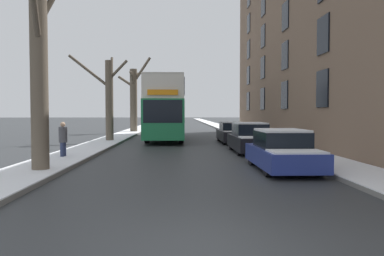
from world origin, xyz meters
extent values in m
plane|color=#303335|center=(0.00, 0.00, 0.00)|extent=(320.00, 320.00, 0.00)
cube|color=slate|center=(-5.26, 53.00, 0.07)|extent=(2.11, 130.00, 0.13)
cube|color=white|center=(-5.26, 53.00, 0.15)|extent=(2.09, 130.00, 0.03)
cube|color=slate|center=(5.26, 53.00, 0.07)|extent=(2.11, 130.00, 0.13)
cube|color=white|center=(5.26, 53.00, 0.15)|extent=(2.09, 130.00, 0.03)
cube|color=#7A604C|center=(10.82, 18.55, 7.81)|extent=(9.00, 35.83, 15.63)
cube|color=black|center=(6.29, 12.25, 3.13)|extent=(0.08, 1.40, 1.75)
cube|color=black|center=(6.29, 18.55, 3.13)|extent=(0.08, 1.40, 1.75)
cube|color=black|center=(6.29, 24.86, 3.13)|extent=(0.08, 1.40, 1.75)
cube|color=black|center=(6.29, 31.16, 3.13)|extent=(0.08, 1.40, 1.75)
cube|color=black|center=(6.29, 12.25, 5.63)|extent=(0.08, 1.40, 1.75)
cube|color=black|center=(6.29, 18.55, 5.63)|extent=(0.08, 1.40, 1.75)
cube|color=black|center=(6.29, 24.86, 5.63)|extent=(0.08, 1.40, 1.75)
cube|color=black|center=(6.29, 31.16, 5.63)|extent=(0.08, 1.40, 1.75)
cube|color=black|center=(6.29, 18.55, 8.13)|extent=(0.08, 1.40, 1.75)
cube|color=black|center=(6.29, 24.86, 8.13)|extent=(0.08, 1.40, 1.75)
cube|color=black|center=(6.29, 31.16, 8.13)|extent=(0.08, 1.40, 1.75)
cube|color=black|center=(6.29, 24.86, 10.63)|extent=(0.08, 1.40, 1.75)
cube|color=black|center=(6.29, 31.16, 10.63)|extent=(0.08, 1.40, 1.75)
cylinder|color=brown|center=(-4.95, 7.13, 3.12)|extent=(0.55, 0.55, 6.24)
cylinder|color=brown|center=(-4.75, 6.34, 4.97)|extent=(0.62, 1.76, 1.57)
cylinder|color=brown|center=(-5.13, 20.17, 2.75)|extent=(0.52, 0.52, 5.50)
cylinder|color=brown|center=(-4.54, 20.24, 4.88)|extent=(1.33, 0.34, 1.38)
cylinder|color=brown|center=(-5.17, 20.98, 4.72)|extent=(0.28, 1.78, 2.47)
cylinder|color=brown|center=(-6.37, 19.90, 4.73)|extent=(2.64, 0.75, 2.16)
cylinder|color=brown|center=(-4.98, 32.29, 3.17)|extent=(0.71, 0.71, 6.34)
cylinder|color=brown|center=(-5.03, 31.61, 5.31)|extent=(0.38, 1.54, 1.45)
cylinder|color=brown|center=(-4.80, 32.85, 5.45)|extent=(0.63, 1.36, 1.31)
cylinder|color=brown|center=(-4.16, 32.36, 6.24)|extent=(1.87, 0.42, 2.64)
cylinder|color=brown|center=(-5.75, 32.57, 5.11)|extent=(1.76, 0.83, 1.24)
cube|color=#1E7A47|center=(-1.41, 22.65, 1.60)|extent=(2.59, 11.25, 2.51)
cube|color=silver|center=(-1.41, 22.65, 3.57)|extent=(2.53, 11.03, 1.44)
cube|color=beige|center=(-1.41, 22.65, 4.35)|extent=(2.53, 11.03, 0.12)
cube|color=black|center=(-1.41, 22.65, 2.08)|extent=(2.62, 9.90, 1.31)
cube|color=black|center=(-1.41, 22.65, 3.64)|extent=(2.62, 9.90, 1.09)
cube|color=black|center=(-1.41, 17.05, 2.08)|extent=(2.33, 0.06, 1.37)
cube|color=orange|center=(-1.41, 17.04, 3.21)|extent=(1.81, 0.05, 0.32)
cylinder|color=black|center=(-2.53, 19.28, 0.49)|extent=(0.30, 0.98, 0.98)
cylinder|color=black|center=(-0.29, 19.28, 0.49)|extent=(0.30, 0.98, 0.98)
cylinder|color=black|center=(-2.53, 25.80, 0.49)|extent=(0.30, 0.98, 0.98)
cylinder|color=black|center=(-0.29, 25.80, 0.49)|extent=(0.30, 0.98, 0.98)
cube|color=navy|center=(3.14, 7.64, 0.47)|extent=(1.83, 4.27, 0.61)
cube|color=black|center=(3.14, 7.81, 1.06)|extent=(1.58, 2.13, 0.56)
cube|color=white|center=(3.14, 7.81, 1.38)|extent=(1.54, 2.03, 0.08)
cube|color=white|center=(3.14, 6.12, 0.81)|extent=(1.65, 1.11, 0.06)
cylinder|color=black|center=(2.33, 6.35, 0.34)|extent=(0.20, 0.68, 0.68)
cylinder|color=black|center=(3.95, 6.35, 0.34)|extent=(0.20, 0.68, 0.68)
cylinder|color=black|center=(2.33, 8.92, 0.34)|extent=(0.20, 0.68, 0.68)
cylinder|color=black|center=(3.95, 8.92, 0.34)|extent=(0.20, 0.68, 0.68)
cube|color=black|center=(3.14, 13.53, 0.50)|extent=(1.75, 4.54, 0.67)
cube|color=black|center=(3.14, 13.71, 1.14)|extent=(1.50, 2.27, 0.60)
cube|color=white|center=(3.14, 13.71, 1.47)|extent=(1.47, 2.16, 0.07)
cube|color=white|center=(3.14, 11.92, 0.86)|extent=(1.57, 1.18, 0.05)
cylinder|color=black|center=(2.38, 12.17, 0.30)|extent=(0.20, 0.61, 0.61)
cylinder|color=black|center=(3.91, 12.17, 0.30)|extent=(0.20, 0.61, 0.61)
cylinder|color=black|center=(2.38, 14.89, 0.30)|extent=(0.20, 0.61, 0.61)
cylinder|color=black|center=(3.91, 14.89, 0.30)|extent=(0.20, 0.61, 0.61)
cube|color=black|center=(3.14, 19.79, 0.49)|extent=(1.76, 4.58, 0.64)
cube|color=black|center=(3.14, 19.97, 1.07)|extent=(1.51, 2.29, 0.52)
cube|color=white|center=(3.14, 19.97, 1.36)|extent=(1.48, 2.17, 0.05)
cube|color=white|center=(3.14, 18.16, 0.83)|extent=(1.58, 1.19, 0.04)
cylinder|color=black|center=(2.37, 18.41, 0.30)|extent=(0.20, 0.61, 0.61)
cylinder|color=black|center=(3.91, 18.41, 0.30)|extent=(0.20, 0.61, 0.61)
cylinder|color=black|center=(2.37, 21.16, 0.30)|extent=(0.20, 0.61, 0.61)
cylinder|color=black|center=(3.91, 21.16, 0.30)|extent=(0.20, 0.61, 0.61)
cylinder|color=navy|center=(-5.31, 10.80, 0.37)|extent=(0.17, 0.17, 0.75)
cylinder|color=navy|center=(-5.35, 10.65, 0.37)|extent=(0.17, 0.17, 0.75)
cylinder|color=#47474C|center=(-5.33, 10.73, 1.07)|extent=(0.35, 0.35, 0.65)
sphere|color=tan|center=(-5.33, 10.73, 1.50)|extent=(0.21, 0.21, 0.21)
camera|label=1|loc=(-0.43, -5.14, 1.99)|focal=35.00mm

